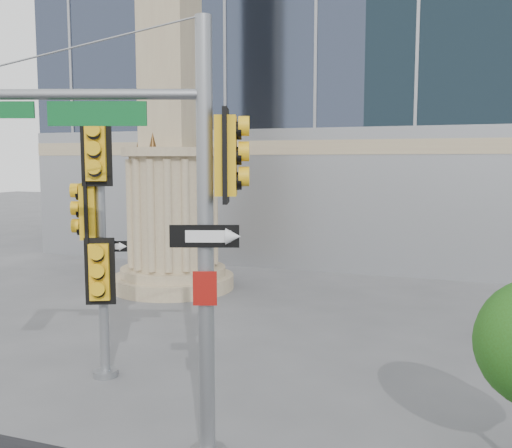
% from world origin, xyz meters
% --- Properties ---
extents(ground, '(120.00, 120.00, 0.00)m').
position_xyz_m(ground, '(0.00, 0.00, 0.00)').
color(ground, '#545456').
rests_on(ground, ground).
extents(monument, '(4.40, 4.40, 16.60)m').
position_xyz_m(monument, '(-6.00, 9.00, 5.52)').
color(monument, tan).
rests_on(monument, ground).
extents(main_signal_pole, '(5.03, 2.14, 6.75)m').
position_xyz_m(main_signal_pole, '(-0.97, -1.90, 4.18)').
color(main_signal_pole, slate).
rests_on(main_signal_pole, ground).
extents(secondary_signal_pole, '(1.06, 0.76, 5.62)m').
position_xyz_m(secondary_signal_pole, '(-3.34, 0.73, 3.30)').
color(secondary_signal_pole, slate).
rests_on(secondary_signal_pole, ground).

